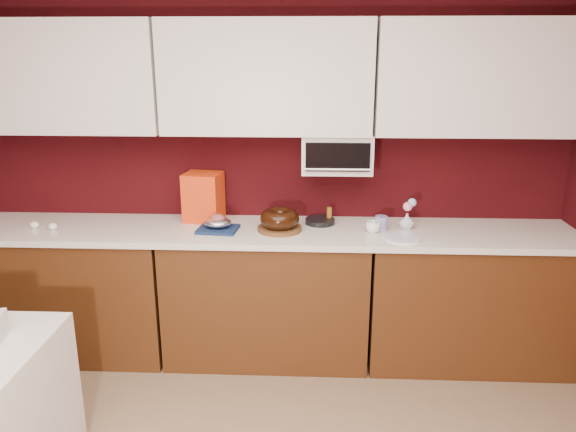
% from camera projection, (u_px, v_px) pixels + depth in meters
% --- Properties ---
extents(wall_back, '(4.00, 0.02, 2.50)m').
position_uv_depth(wall_back, '(270.00, 166.00, 3.83)').
color(wall_back, '#34070A').
rests_on(wall_back, floor).
extents(base_cabinet_left, '(1.31, 0.58, 0.86)m').
position_uv_depth(base_cabinet_left, '(72.00, 292.00, 3.82)').
color(base_cabinet_left, '#49260E').
rests_on(base_cabinet_left, floor).
extents(base_cabinet_center, '(1.31, 0.58, 0.86)m').
position_uv_depth(base_cabinet_center, '(267.00, 296.00, 3.77)').
color(base_cabinet_center, '#49260E').
rests_on(base_cabinet_center, floor).
extents(base_cabinet_right, '(1.31, 0.58, 0.86)m').
position_uv_depth(base_cabinet_right, '(468.00, 300.00, 3.71)').
color(base_cabinet_right, '#49260E').
rests_on(base_cabinet_right, floor).
extents(countertop, '(4.00, 0.62, 0.04)m').
position_uv_depth(countertop, '(266.00, 232.00, 3.64)').
color(countertop, silver).
rests_on(countertop, base_cabinet_center).
extents(upper_cabinet_left, '(1.31, 0.33, 0.70)m').
position_uv_depth(upper_cabinet_left, '(57.00, 77.00, 3.56)').
color(upper_cabinet_left, white).
rests_on(upper_cabinet_left, wall_back).
extents(upper_cabinet_center, '(1.31, 0.33, 0.70)m').
position_uv_depth(upper_cabinet_center, '(267.00, 77.00, 3.50)').
color(upper_cabinet_center, white).
rests_on(upper_cabinet_center, wall_back).
extents(upper_cabinet_right, '(1.31, 0.33, 0.70)m').
position_uv_depth(upper_cabinet_right, '(483.00, 78.00, 3.44)').
color(upper_cabinet_right, white).
rests_on(upper_cabinet_right, wall_back).
extents(toaster_oven, '(0.45, 0.30, 0.25)m').
position_uv_depth(toaster_oven, '(337.00, 153.00, 3.63)').
color(toaster_oven, white).
rests_on(toaster_oven, upper_cabinet_center).
extents(toaster_oven_door, '(0.40, 0.02, 0.18)m').
position_uv_depth(toaster_oven_door, '(338.00, 157.00, 3.48)').
color(toaster_oven_door, black).
rests_on(toaster_oven_door, toaster_oven).
extents(toaster_oven_handle, '(0.42, 0.02, 0.02)m').
position_uv_depth(toaster_oven_handle, '(337.00, 169.00, 3.49)').
color(toaster_oven_handle, silver).
rests_on(toaster_oven_handle, toaster_oven).
extents(cake_base, '(0.34, 0.34, 0.03)m').
position_uv_depth(cake_base, '(280.00, 229.00, 3.60)').
color(cake_base, brown).
rests_on(cake_base, countertop).
extents(bundt_cake, '(0.29, 0.29, 0.10)m').
position_uv_depth(bundt_cake, '(280.00, 219.00, 3.58)').
color(bundt_cake, black).
rests_on(bundt_cake, cake_base).
extents(navy_towel, '(0.27, 0.23, 0.02)m').
position_uv_depth(navy_towel, '(218.00, 229.00, 3.60)').
color(navy_towel, navy).
rests_on(navy_towel, countertop).
extents(foil_ham_nest, '(0.18, 0.15, 0.06)m').
position_uv_depth(foil_ham_nest, '(218.00, 222.00, 3.59)').
color(foil_ham_nest, white).
rests_on(foil_ham_nest, navy_towel).
extents(roasted_ham, '(0.11, 0.10, 0.06)m').
position_uv_depth(roasted_ham, '(217.00, 219.00, 3.58)').
color(roasted_ham, '#A6504C').
rests_on(roasted_ham, foil_ham_nest).
extents(pandoro_box, '(0.27, 0.25, 0.33)m').
position_uv_depth(pandoro_box, '(204.00, 197.00, 3.78)').
color(pandoro_box, red).
rests_on(pandoro_box, countertop).
extents(dark_pan, '(0.22, 0.22, 0.03)m').
position_uv_depth(dark_pan, '(320.00, 221.00, 3.74)').
color(dark_pan, black).
rests_on(dark_pan, countertop).
extents(coffee_mug, '(0.11, 0.11, 0.09)m').
position_uv_depth(coffee_mug, '(373.00, 226.00, 3.55)').
color(coffee_mug, white).
rests_on(coffee_mug, countertop).
extents(blue_jar, '(0.09, 0.09, 0.09)m').
position_uv_depth(blue_jar, '(381.00, 223.00, 3.60)').
color(blue_jar, '#1E1A94').
rests_on(blue_jar, countertop).
extents(flower_vase, '(0.08, 0.08, 0.11)m').
position_uv_depth(flower_vase, '(407.00, 220.00, 3.63)').
color(flower_vase, silver).
rests_on(flower_vase, countertop).
extents(flower_pink, '(0.06, 0.06, 0.06)m').
position_uv_depth(flower_pink, '(408.00, 207.00, 3.60)').
color(flower_pink, pink).
rests_on(flower_pink, flower_vase).
extents(flower_blue, '(0.06, 0.06, 0.06)m').
position_uv_depth(flower_blue, '(412.00, 202.00, 3.61)').
color(flower_blue, '#98CFF3').
rests_on(flower_blue, flower_vase).
extents(china_plate, '(0.26, 0.26, 0.01)m').
position_uv_depth(china_plate, '(403.00, 238.00, 3.44)').
color(china_plate, white).
rests_on(china_plate, countertop).
extents(amber_bottle, '(0.04, 0.04, 0.10)m').
position_uv_depth(amber_bottle, '(329.00, 215.00, 3.76)').
color(amber_bottle, brown).
rests_on(amber_bottle, countertop).
extents(egg_left, '(0.06, 0.05, 0.04)m').
position_uv_depth(egg_left, '(34.00, 225.00, 3.65)').
color(egg_left, white).
rests_on(egg_left, countertop).
extents(egg_right, '(0.06, 0.05, 0.05)m').
position_uv_depth(egg_right, '(53.00, 226.00, 3.61)').
color(egg_right, white).
rests_on(egg_right, countertop).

